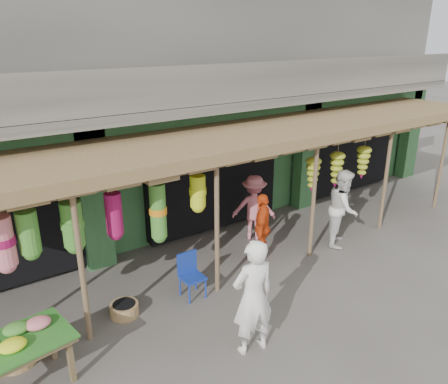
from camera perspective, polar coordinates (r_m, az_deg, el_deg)
ground at (r=9.59m, az=5.97°, el=-9.29°), size 80.00×80.00×0.00m
building at (r=12.50m, az=-8.55°, el=13.81°), size 16.40×6.80×7.00m
awning at (r=9.14m, az=2.53°, el=6.74°), size 14.00×2.70×2.79m
flower_table at (r=6.80m, az=-26.01°, el=-17.65°), size 1.66×1.12×0.92m
blue_chair at (r=8.30m, az=-4.44°, el=-10.43°), size 0.41×0.42×0.85m
basket_mid at (r=7.67m, az=-25.51°, el=-18.79°), size 0.74×0.74×0.22m
basket_right at (r=8.12m, az=-12.87°, el=-14.73°), size 0.65×0.65×0.23m
person_front at (r=6.75m, az=3.80°, el=-13.57°), size 0.74×0.54×1.89m
person_right at (r=10.40m, az=15.29°, el=-2.00°), size 1.11×1.07×1.81m
person_vendor at (r=9.43m, az=5.01°, el=-4.58°), size 0.91×0.88×1.52m
person_shopper at (r=10.36m, az=3.92°, el=-2.03°), size 1.17×1.11×1.59m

